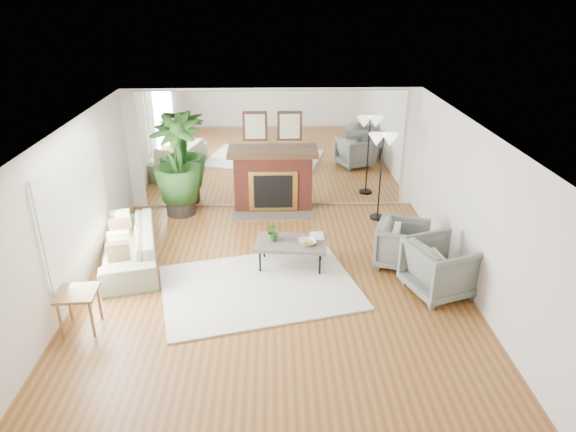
{
  "coord_description": "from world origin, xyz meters",
  "views": [
    {
      "loc": [
        0.01,
        -6.76,
        4.31
      ],
      "look_at": [
        0.23,
        0.6,
        1.02
      ],
      "focal_mm": 32.0,
      "sensor_mm": 36.0,
      "label": 1
    }
  ],
  "objects_px": {
    "fireplace": "(273,180)",
    "floor_lamp": "(383,147)",
    "coffee_table": "(291,244)",
    "armchair_front": "(441,267)",
    "armchair_back": "(402,244)",
    "sofa": "(129,246)",
    "potted_ficus": "(177,163)",
    "side_table": "(78,298)"
  },
  "relations": [
    {
      "from": "fireplace",
      "to": "floor_lamp",
      "type": "bearing_deg",
      "value": -13.96
    },
    {
      "from": "coffee_table",
      "to": "armchair_front",
      "type": "relative_size",
      "value": 1.32
    },
    {
      "from": "armchair_back",
      "to": "armchair_front",
      "type": "bearing_deg",
      "value": -135.28
    },
    {
      "from": "sofa",
      "to": "armchair_front",
      "type": "distance_m",
      "value": 5.1
    },
    {
      "from": "armchair_front",
      "to": "floor_lamp",
      "type": "height_order",
      "value": "floor_lamp"
    },
    {
      "from": "floor_lamp",
      "to": "potted_ficus",
      "type": "bearing_deg",
      "value": 174.79
    },
    {
      "from": "coffee_table",
      "to": "sofa",
      "type": "xyz_separation_m",
      "value": [
        -2.74,
        0.22,
        -0.11
      ]
    },
    {
      "from": "armchair_back",
      "to": "side_table",
      "type": "xyz_separation_m",
      "value": [
        -4.81,
        -1.64,
        0.11
      ]
    },
    {
      "from": "potted_ficus",
      "to": "floor_lamp",
      "type": "xyz_separation_m",
      "value": [
        4.04,
        -0.37,
        0.4
      ]
    },
    {
      "from": "fireplace",
      "to": "sofa",
      "type": "height_order",
      "value": "fireplace"
    },
    {
      "from": "side_table",
      "to": "potted_ficus",
      "type": "relative_size",
      "value": 0.28
    },
    {
      "from": "fireplace",
      "to": "floor_lamp",
      "type": "xyz_separation_m",
      "value": [
        2.12,
        -0.53,
        0.84
      ]
    },
    {
      "from": "fireplace",
      "to": "potted_ficus",
      "type": "bearing_deg",
      "value": -175.26
    },
    {
      "from": "sofa",
      "to": "side_table",
      "type": "relative_size",
      "value": 3.78
    },
    {
      "from": "fireplace",
      "to": "floor_lamp",
      "type": "distance_m",
      "value": 2.34
    },
    {
      "from": "sofa",
      "to": "armchair_front",
      "type": "relative_size",
      "value": 2.32
    },
    {
      "from": "coffee_table",
      "to": "side_table",
      "type": "distance_m",
      "value": 3.35
    },
    {
      "from": "armchair_back",
      "to": "floor_lamp",
      "type": "relative_size",
      "value": 0.48
    },
    {
      "from": "side_table",
      "to": "potted_ficus",
      "type": "distance_m",
      "value": 4.04
    },
    {
      "from": "fireplace",
      "to": "sofa",
      "type": "bearing_deg",
      "value": -137.42
    },
    {
      "from": "armchair_front",
      "to": "side_table",
      "type": "xyz_separation_m",
      "value": [
        -5.18,
        -0.77,
        0.06
      ]
    },
    {
      "from": "coffee_table",
      "to": "potted_ficus",
      "type": "height_order",
      "value": "potted_ficus"
    },
    {
      "from": "coffee_table",
      "to": "floor_lamp",
      "type": "distance_m",
      "value": 2.88
    },
    {
      "from": "armchair_back",
      "to": "side_table",
      "type": "bearing_deg",
      "value": 130.14
    },
    {
      "from": "armchair_back",
      "to": "armchair_front",
      "type": "height_order",
      "value": "armchair_front"
    },
    {
      "from": "coffee_table",
      "to": "sofa",
      "type": "relative_size",
      "value": 0.57
    },
    {
      "from": "coffee_table",
      "to": "potted_ficus",
      "type": "bearing_deg",
      "value": 133.65
    },
    {
      "from": "coffee_table",
      "to": "floor_lamp",
      "type": "height_order",
      "value": "floor_lamp"
    },
    {
      "from": "sofa",
      "to": "potted_ficus",
      "type": "distance_m",
      "value": 2.3
    },
    {
      "from": "coffee_table",
      "to": "armchair_back",
      "type": "height_order",
      "value": "armchair_back"
    },
    {
      "from": "armchair_front",
      "to": "floor_lamp",
      "type": "xyz_separation_m",
      "value": [
        -0.41,
        2.79,
        1.07
      ]
    },
    {
      "from": "sofa",
      "to": "armchair_back",
      "type": "bearing_deg",
      "value": 74.02
    },
    {
      "from": "potted_ficus",
      "to": "armchair_back",
      "type": "bearing_deg",
      "value": -29.28
    },
    {
      "from": "coffee_table",
      "to": "armchair_front",
      "type": "distance_m",
      "value": 2.4
    },
    {
      "from": "armchair_front",
      "to": "potted_ficus",
      "type": "bearing_deg",
      "value": 35.47
    },
    {
      "from": "side_table",
      "to": "floor_lamp",
      "type": "xyz_separation_m",
      "value": [
        4.77,
        3.56,
        1.02
      ]
    },
    {
      "from": "floor_lamp",
      "to": "coffee_table",
      "type": "bearing_deg",
      "value": -133.35
    },
    {
      "from": "fireplace",
      "to": "coffee_table",
      "type": "height_order",
      "value": "fireplace"
    },
    {
      "from": "sofa",
      "to": "armchair_front",
      "type": "xyz_separation_m",
      "value": [
        4.98,
        -1.07,
        0.11
      ]
    },
    {
      "from": "armchair_back",
      "to": "fireplace",
      "type": "bearing_deg",
      "value": 62.69
    },
    {
      "from": "side_table",
      "to": "floor_lamp",
      "type": "height_order",
      "value": "floor_lamp"
    },
    {
      "from": "fireplace",
      "to": "potted_ficus",
      "type": "relative_size",
      "value": 0.99
    }
  ]
}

